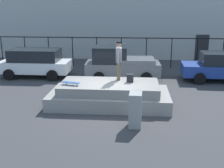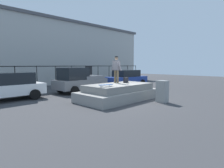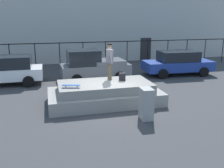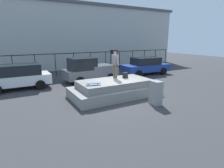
{
  "view_description": "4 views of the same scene",
  "coord_description": "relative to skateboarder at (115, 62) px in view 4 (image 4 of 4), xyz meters",
  "views": [
    {
      "loc": [
        0.97,
        -11.6,
        4.2
      ],
      "look_at": [
        -0.05,
        0.85,
        0.74
      ],
      "focal_mm": 45.98,
      "sensor_mm": 36.0,
      "label": 1
    },
    {
      "loc": [
        -8.39,
        -7.29,
        2.11
      ],
      "look_at": [
        0.28,
        1.19,
        0.86
      ],
      "focal_mm": 29.6,
      "sensor_mm": 36.0,
      "label": 2
    },
    {
      "loc": [
        -2.56,
        -10.8,
        3.91
      ],
      "look_at": [
        0.43,
        1.03,
        0.65
      ],
      "focal_mm": 41.0,
      "sensor_mm": 36.0,
      "label": 3
    },
    {
      "loc": [
        -5.41,
        -8.81,
        3.32
      ],
      "look_at": [
        0.37,
        1.36,
        0.43
      ],
      "focal_mm": 29.3,
      "sensor_mm": 36.0,
      "label": 4
    }
  ],
  "objects": [
    {
      "name": "backpack",
      "position": [
        0.52,
        -0.36,
        -0.81
      ],
      "size": [
        0.3,
        0.23,
        0.36
      ],
      "primitive_type": "cube",
      "rotation": [
        0.0,
        0.0,
        6.19
      ],
      "color": "black",
      "rests_on": "concrete_ledge"
    },
    {
      "name": "car_white_hatchback_near",
      "position": [
        -5.24,
        4.08,
        -1.06
      ],
      "size": [
        4.11,
        2.15,
        1.66
      ],
      "color": "white",
      "rests_on": "ground_plane"
    },
    {
      "name": "concrete_ledge",
      "position": [
        -0.36,
        -0.56,
        -1.51
      ],
      "size": [
        5.12,
        2.62,
        0.96
      ],
      "color": "gray",
      "rests_on": "ground_plane"
    },
    {
      "name": "car_grey_pickup_mid",
      "position": [
        -0.14,
        3.82,
        -1.01
      ],
      "size": [
        4.29,
        2.17,
        1.92
      ],
      "color": "slate",
      "rests_on": "ground_plane"
    },
    {
      "name": "ground_plane",
      "position": [
        -0.25,
        -0.77,
        -1.95
      ],
      "size": [
        60.0,
        60.0,
        0.0
      ],
      "primitive_type": "plane",
      "color": "#38383A"
    },
    {
      "name": "car_blue_sedan_far",
      "position": [
        5.72,
        3.95,
        -1.11
      ],
      "size": [
        4.69,
        2.25,
        1.62
      ],
      "color": "navy",
      "rests_on": "ground_plane"
    },
    {
      "name": "warehouse_building",
      "position": [
        -0.25,
        13.23,
        1.67
      ],
      "size": [
        30.93,
        6.5,
        7.22
      ],
      "color": "#B2B2AD",
      "rests_on": "ground_plane"
    },
    {
      "name": "skateboarder",
      "position": [
        0.0,
        0.0,
        0.0
      ],
      "size": [
        0.24,
        0.89,
        1.7
      ],
      "color": "brown",
      "rests_on": "concrete_ledge"
    },
    {
      "name": "fence_row",
      "position": [
        -0.25,
        7.34,
        -0.58
      ],
      "size": [
        24.06,
        0.06,
        2.05
      ],
      "color": "black",
      "rests_on": "ground_plane"
    },
    {
      "name": "utility_box",
      "position": [
        0.76,
        -2.85,
        -1.33
      ],
      "size": [
        0.47,
        0.62,
        1.24
      ],
      "primitive_type": "cube",
      "rotation": [
        0.0,
        0.0,
        -0.04
      ],
      "color": "gray",
      "rests_on": "ground_plane"
    },
    {
      "name": "skateboard",
      "position": [
        -1.93,
        -1.05,
        -0.88
      ],
      "size": [
        0.79,
        0.39,
        0.12
      ],
      "color": "#264C8C",
      "rests_on": "concrete_ledge"
    }
  ]
}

